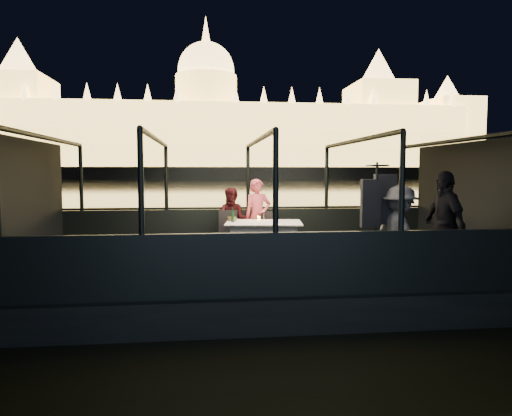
{
  "coord_description": "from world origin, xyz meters",
  "views": [
    {
      "loc": [
        -0.96,
        -8.15,
        2.22
      ],
      "look_at": [
        0.0,
        0.4,
        1.55
      ],
      "focal_mm": 32.0,
      "sensor_mm": 36.0,
      "label": 1
    }
  ],
  "objects": [
    {
      "name": "river_water",
      "position": [
        0.0,
        80.0,
        0.0
      ],
      "size": [
        500.0,
        500.0,
        0.0
      ],
      "primitive_type": "plane",
      "color": "black",
      "rests_on": "ground"
    },
    {
      "name": "boat_hull",
      "position": [
        0.0,
        0.0,
        0.0
      ],
      "size": [
        8.6,
        4.4,
        1.0
      ],
      "primitive_type": "cube",
      "color": "black",
      "rests_on": "river_water"
    },
    {
      "name": "boat_deck",
      "position": [
        0.0,
        0.0,
        0.48
      ],
      "size": [
        8.0,
        4.0,
        0.04
      ],
      "primitive_type": "cube",
      "color": "black",
      "rests_on": "boat_hull"
    },
    {
      "name": "gunwale_port",
      "position": [
        0.0,
        2.0,
        0.95
      ],
      "size": [
        8.0,
        0.08,
        0.9
      ],
      "primitive_type": "cube",
      "color": "black",
      "rests_on": "boat_deck"
    },
    {
      "name": "gunwale_starboard",
      "position": [
        0.0,
        -2.0,
        0.95
      ],
      "size": [
        8.0,
        0.08,
        0.9
      ],
      "primitive_type": "cube",
      "color": "black",
      "rests_on": "boat_deck"
    },
    {
      "name": "cabin_glass_port",
      "position": [
        0.0,
        2.0,
        2.1
      ],
      "size": [
        8.0,
        0.02,
        1.4
      ],
      "primitive_type": null,
      "color": "#99B2B2",
      "rests_on": "gunwale_port"
    },
    {
      "name": "cabin_glass_starboard",
      "position": [
        0.0,
        -2.0,
        2.1
      ],
      "size": [
        8.0,
        0.02,
        1.4
      ],
      "primitive_type": null,
      "color": "#99B2B2",
      "rests_on": "gunwale_starboard"
    },
    {
      "name": "cabin_roof_glass",
      "position": [
        0.0,
        0.0,
        2.8
      ],
      "size": [
        8.0,
        4.0,
        0.02
      ],
      "primitive_type": null,
      "color": "#99B2B2",
      "rests_on": "boat_deck"
    },
    {
      "name": "end_wall_fore",
      "position": [
        -4.0,
        0.0,
        1.65
      ],
      "size": [
        0.02,
        4.0,
        2.3
      ],
      "primitive_type": null,
      "color": "black",
      "rests_on": "boat_deck"
    },
    {
      "name": "end_wall_aft",
      "position": [
        4.0,
        0.0,
        1.65
      ],
      "size": [
        0.02,
        4.0,
        2.3
      ],
      "primitive_type": null,
      "color": "black",
      "rests_on": "boat_deck"
    },
    {
      "name": "canopy_ribs",
      "position": [
        0.0,
        0.0,
        1.65
      ],
      "size": [
        8.0,
        4.0,
        2.3
      ],
      "primitive_type": null,
      "color": "black",
      "rests_on": "boat_deck"
    },
    {
      "name": "embankment",
      "position": [
        0.0,
        210.0,
        1.0
      ],
      "size": [
        400.0,
        140.0,
        6.0
      ],
      "primitive_type": "cube",
      "color": "#423D33",
      "rests_on": "ground"
    },
    {
      "name": "parliament_building",
      "position": [
        0.0,
        175.0,
        29.0
      ],
      "size": [
        220.0,
        32.0,
        60.0
      ],
      "primitive_type": null,
      "color": "#F2D18C",
      "rests_on": "embankment"
    },
    {
      "name": "dining_table_central",
      "position": [
        0.17,
        0.55,
        0.89
      ],
      "size": [
        1.58,
        1.23,
        0.77
      ],
      "primitive_type": "cube",
      "rotation": [
        0.0,
        0.0,
        -0.13
      ],
      "color": "silver",
      "rests_on": "boat_deck"
    },
    {
      "name": "chair_port_left",
      "position": [
        -0.49,
        1.18,
        0.95
      ],
      "size": [
        0.56,
        0.56,
        0.92
      ],
      "primitive_type": "cube",
      "rotation": [
        0.0,
        0.0,
        0.38
      ],
      "color": "black",
      "rests_on": "boat_deck"
    },
    {
      "name": "chair_port_right",
      "position": [
        0.36,
        1.17,
        0.95
      ],
      "size": [
        0.53,
        0.53,
        0.89
      ],
      "primitive_type": "cube",
      "rotation": [
        0.0,
        0.0,
        -0.35
      ],
      "color": "black",
      "rests_on": "boat_deck"
    },
    {
      "name": "coat_stand",
      "position": [
        1.67,
        -1.38,
        1.4
      ],
      "size": [
        0.61,
        0.53,
        1.88
      ],
      "primitive_type": null,
      "rotation": [
        0.0,
        0.0,
        0.25
      ],
      "color": "black",
      "rests_on": "boat_deck"
    },
    {
      "name": "person_woman_coral",
      "position": [
        0.16,
        1.47,
        1.25
      ],
      "size": [
        0.64,
        0.49,
        1.58
      ],
      "primitive_type": "imported",
      "rotation": [
        0.0,
        0.0,
        0.21
      ],
      "color": "#D04B5A",
      "rests_on": "boat_deck"
    },
    {
      "name": "person_man_maroon",
      "position": [
        -0.37,
        1.54,
        1.25
      ],
      "size": [
        0.78,
        0.67,
        1.4
      ],
      "primitive_type": "imported",
      "rotation": [
        0.0,
        0.0,
        -0.24
      ],
      "color": "#411215",
      "rests_on": "boat_deck"
    },
    {
      "name": "passenger_stripe",
      "position": [
        2.02,
        -1.45,
        1.35
      ],
      "size": [
        0.79,
        1.1,
        1.53
      ],
      "primitive_type": "imported",
      "rotation": [
        0.0,
        0.0,
        1.83
      ],
      "color": "silver",
      "rests_on": "boat_deck"
    },
    {
      "name": "passenger_dark",
      "position": [
        2.92,
        -1.15,
        1.35
      ],
      "size": [
        0.49,
        1.05,
        1.75
      ],
      "primitive_type": "imported",
      "rotation": [
        0.0,
        0.0,
        4.77
      ],
      "color": "black",
      "rests_on": "boat_deck"
    },
    {
      "name": "wine_bottle",
      "position": [
        -0.43,
        0.6,
        1.42
      ],
      "size": [
        0.07,
        0.07,
        0.28
      ],
      "primitive_type": "cylinder",
      "rotation": [
        0.0,
        0.0,
        -0.18
      ],
      "color": "#133419",
      "rests_on": "dining_table_central"
    },
    {
      "name": "bread_basket",
      "position": [
        -0.43,
        0.83,
        1.31
      ],
      "size": [
        0.19,
        0.19,
        0.07
      ],
      "primitive_type": "cylinder",
      "rotation": [
        0.0,
        0.0,
        0.09
      ],
      "color": "brown",
      "rests_on": "dining_table_central"
    },
    {
      "name": "amber_candle",
      "position": [
        0.11,
        0.83,
        1.31
      ],
      "size": [
        0.07,
        0.07,
        0.09
      ],
      "primitive_type": "cylinder",
      "rotation": [
        0.0,
        0.0,
        -0.21
      ],
      "color": "yellow",
      "rests_on": "dining_table_central"
    },
    {
      "name": "plate_near",
      "position": [
        0.4,
        0.58,
        1.27
      ],
      "size": [
        0.27,
        0.27,
        0.01
      ],
      "primitive_type": "cylinder",
      "rotation": [
        0.0,
        0.0,
        -0.23
      ],
      "color": "white",
      "rests_on": "dining_table_central"
    },
    {
      "name": "plate_far",
      "position": [
        -0.39,
        0.97,
        1.27
      ],
      "size": [
        0.29,
        0.29,
        0.02
      ],
      "primitive_type": "cylinder",
      "rotation": [
        0.0,
        0.0,
        0.25
      ],
      "color": "white",
      "rests_on": "dining_table_central"
    },
    {
      "name": "wine_glass_white",
      "position": [
        -0.43,
        0.61,
        1.36
      ],
      "size": [
        0.07,
        0.07,
        0.17
      ],
      "primitive_type": null,
      "rotation": [
        0.0,
        0.0,
        0.28
      ],
      "color": "white",
      "rests_on": "dining_table_central"
    },
    {
      "name": "wine_glass_red",
      "position": [
        0.22,
        0.97,
        1.36
      ],
      "size": [
        0.09,
        0.09,
        0.19
      ],
      "primitive_type": null,
      "rotation": [
        0.0,
        0.0,
        -0.38
      ],
      "color": "silver",
      "rests_on": "dining_table_central"
    }
  ]
}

